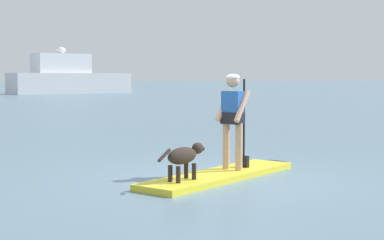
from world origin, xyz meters
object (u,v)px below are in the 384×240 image
Objects in this scene: paddleboard at (228,174)px; moored_boat_center at (68,78)px; dog at (184,156)px; person_paddler at (233,115)px.

moored_boat_center is at bearing 77.29° from paddleboard.
dog is (-1.06, -0.49, 0.42)m from paddleboard.
moored_boat_center is at bearing 76.27° from dog.
paddleboard is at bearing 24.87° from dog.
paddleboard is 1.24m from dog.
paddleboard is at bearing -155.13° from person_paddler.
person_paddler is 0.13× the size of moored_boat_center.
paddleboard is 1.00m from person_paddler.
paddleboard is 3.58× the size of dog.
moored_boat_center is at bearing 77.42° from person_paddler.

